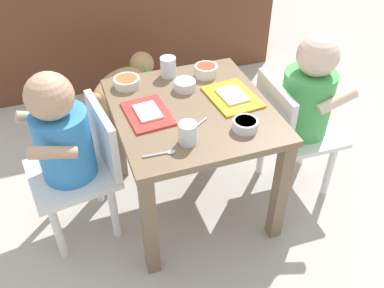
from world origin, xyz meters
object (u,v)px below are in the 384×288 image
Objects in this scene: food_tray_left at (148,113)px; veggie_bowl_far at (185,85)px; seated_child_left at (66,140)px; cereal_bowl_left_side at (127,82)px; dining_table at (192,127)px; dog at (123,86)px; spoon_by_right_tray at (195,127)px; water_cup_left at (168,68)px; cereal_bowl_right_side at (206,70)px; spoon_by_left_tray at (163,153)px; veggie_bowl_near at (245,124)px; water_cup_right at (188,134)px; seated_child_right at (305,100)px; food_tray_right at (232,97)px.

veggie_bowl_far is (0.17, 0.11, 0.01)m from food_tray_left.
seated_child_left is 0.32m from cereal_bowl_left_side.
dining_table is at bearing -96.93° from veggie_bowl_far.
spoon_by_right_tray reaches higher than dog.
cereal_bowl_left_side reaches higher than dog.
cereal_bowl_right_side is at bearing -19.02° from water_cup_left.
spoon_by_left_tray is at bearing -92.20° from dog.
water_cup_left reaches higher than veggie_bowl_near.
water_cup_right is 0.30m from veggie_bowl_far.
seated_child_right is (0.42, -0.03, 0.04)m from dining_table.
veggie_bowl_near is (-0.31, -0.14, 0.06)m from seated_child_right.
spoon_by_right_tray is at bearing -104.12° from dining_table.
veggie_bowl_near is 0.36m from cereal_bowl_right_side.
spoon_by_left_tray is (-0.01, -0.21, -0.00)m from food_tray_left.
veggie_bowl_near is at bearing -55.32° from dining_table.
water_cup_left is at bearing 81.45° from water_cup_right.
veggie_bowl_far is 0.37m from spoon_by_left_tray.
dog is at bearing 83.57° from cereal_bowl_left_side.
veggie_bowl_far is 0.91× the size of cereal_bowl_right_side.
dog is 0.86m from veggie_bowl_near.
spoon_by_left_tray is (-0.28, -0.39, -0.02)m from cereal_bowl_right_side.
spoon_by_left_tray is (-0.16, -0.20, 0.09)m from dining_table.
cereal_bowl_right_side is (-0.03, 0.18, 0.02)m from food_tray_right.
veggie_bowl_near is at bearing -51.98° from cereal_bowl_left_side.
seated_child_left reaches higher than food_tray_left.
food_tray_left is 2.33× the size of cereal_bowl_right_side.
veggie_bowl_far is at bearing -73.72° from dog.
seated_child_left is 8.45× the size of veggie_bowl_far.
spoon_by_right_tray is at bearing -100.45° from veggie_bowl_far.
spoon_by_left_tray is (0.01, -0.41, -0.02)m from cereal_bowl_left_side.
water_cup_right is at bearing -126.75° from spoon_by_right_tray.
spoon_by_right_tray is at bearing 157.91° from veggie_bowl_near.
veggie_bowl_far is 0.31m from veggie_bowl_near.
veggie_bowl_far reaches higher than food_tray_right.
dining_table is 8.29× the size of water_cup_right.
seated_child_left is at bearing 176.68° from seated_child_right.
cereal_bowl_right_side is at bearing -59.72° from dog.
cereal_bowl_right_side reaches higher than veggie_bowl_near.
seated_child_left is 0.58m from food_tray_right.
food_tray_right is 2.39× the size of spoon_by_right_tray.
seated_child_right is 6.99× the size of cereal_bowl_left_side.
water_cup_right reaches higher than dog.
seated_child_right reaches higher than food_tray_left.
seated_child_right is 3.32× the size of food_tray_left.
water_cup_left is 0.12m from veggie_bowl_far.
water_cup_left reaches higher than dog.
spoon_by_left_tray reaches higher than dining_table.
seated_child_right is 9.68× the size of water_cup_right.
dog is at bearing 107.56° from veggie_bowl_near.
veggie_bowl_near reaches higher than dog.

